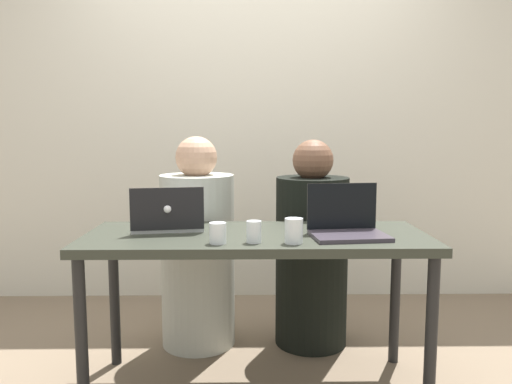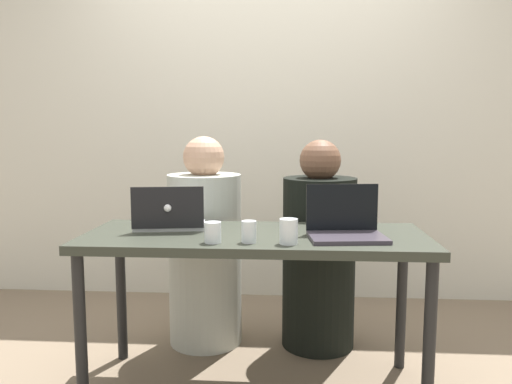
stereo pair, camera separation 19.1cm
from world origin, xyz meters
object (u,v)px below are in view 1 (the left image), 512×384
(laptop_back_left, at_px, (168,221))
(water_glass_right, at_px, (294,232))
(water_glass_center, at_px, (254,233))
(person_on_left, at_px, (198,253))
(water_glass_left, at_px, (218,234))
(person_on_right, at_px, (312,254))
(laptop_front_right, at_px, (347,225))

(laptop_back_left, height_order, water_glass_right, laptop_back_left)
(water_glass_right, bearing_deg, water_glass_center, 175.32)
(person_on_left, distance_m, water_glass_right, 0.87)
(person_on_left, distance_m, water_glass_left, 0.75)
(person_on_right, relative_size, laptop_front_right, 3.34)
(laptop_front_right, distance_m, water_glass_right, 0.28)
(person_on_left, bearing_deg, laptop_front_right, 129.19)
(person_on_right, bearing_deg, laptop_back_left, 46.09)
(laptop_front_right, bearing_deg, water_glass_center, -169.46)
(laptop_back_left, bearing_deg, person_on_left, -111.18)
(laptop_back_left, relative_size, water_glass_left, 4.11)
(laptop_front_right, xyz_separation_m, water_glass_left, (-0.55, -0.14, -0.01))
(laptop_back_left, height_order, laptop_front_right, laptop_front_right)
(laptop_back_left, xyz_separation_m, water_glass_left, (0.25, -0.27, -0.01))
(person_on_left, xyz_separation_m, person_on_right, (0.63, 0.00, -0.01))
(person_on_left, relative_size, laptop_back_left, 3.27)
(person_on_right, height_order, laptop_front_right, person_on_right)
(laptop_front_right, xyz_separation_m, water_glass_center, (-0.41, -0.12, -0.01))
(laptop_front_right, height_order, water_glass_left, laptop_front_right)
(water_glass_right, bearing_deg, laptop_back_left, 154.26)
(person_on_right, distance_m, laptop_front_right, 0.62)
(laptop_back_left, distance_m, water_glass_right, 0.62)
(laptop_back_left, bearing_deg, water_glass_right, 145.29)
(person_on_right, distance_m, water_glass_left, 0.88)
(person_on_left, relative_size, water_glass_right, 11.22)
(laptop_back_left, bearing_deg, laptop_front_right, 161.59)
(person_on_right, distance_m, water_glass_right, 0.76)
(person_on_right, height_order, laptop_back_left, person_on_right)
(laptop_front_right, height_order, water_glass_right, laptop_front_right)
(person_on_left, height_order, laptop_back_left, person_on_left)
(water_glass_right, distance_m, water_glass_left, 0.31)
(water_glass_center, relative_size, water_glass_left, 1.05)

